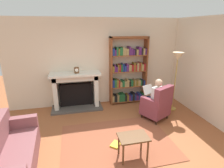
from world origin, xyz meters
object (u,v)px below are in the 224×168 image
at_px(seated_reader, 154,97).
at_px(floor_lamp, 177,62).
at_px(armchair_reading, 157,105).
at_px(sofa_floral, 9,155).
at_px(side_table, 133,140).
at_px(bookshelf, 128,72).
at_px(mantel_clock, 77,70).
at_px(fireplace, 76,89).

height_order(seated_reader, floor_lamp, floor_lamp).
relative_size(armchair_reading, seated_reader, 0.85).
distance_m(seated_reader, floor_lamp, 1.23).
relative_size(sofa_floral, side_table, 3.12).
height_order(bookshelf, floor_lamp, bookshelf).
relative_size(mantel_clock, side_table, 0.31).
bearing_deg(floor_lamp, side_table, -137.48).
relative_size(mantel_clock, sofa_floral, 0.10).
height_order(bookshelf, sofa_floral, bookshelf).
xyz_separation_m(mantel_clock, armchair_reading, (2.05, -1.16, -0.79)).
bearing_deg(fireplace, armchair_reading, -31.02).
distance_m(mantel_clock, side_table, 2.74).
bearing_deg(mantel_clock, bookshelf, 4.76).
height_order(fireplace, seated_reader, seated_reader).
bearing_deg(sofa_floral, side_table, -98.79).
relative_size(fireplace, mantel_clock, 8.73).
distance_m(seated_reader, sofa_floral, 3.51).
xyz_separation_m(mantel_clock, side_table, (0.90, -2.46, -0.82)).
xyz_separation_m(bookshelf, seated_reader, (0.37, -1.19, -0.42)).
distance_m(bookshelf, seated_reader, 1.32).
distance_m(armchair_reading, floor_lamp, 1.38).
bearing_deg(sofa_floral, fireplace, -31.46).
bearing_deg(side_table, bookshelf, 74.36).
bearing_deg(floor_lamp, bookshelf, 144.30).
xyz_separation_m(side_table, floor_lamp, (1.90, 1.75, 1.08)).
bearing_deg(armchair_reading, sofa_floral, -9.15).
height_order(sofa_floral, floor_lamp, floor_lamp).
distance_m(sofa_floral, side_table, 2.19).
height_order(mantel_clock, seated_reader, mantel_clock).
bearing_deg(bookshelf, seated_reader, -72.69).
height_order(armchair_reading, seated_reader, seated_reader).
relative_size(fireplace, side_table, 2.72).
distance_m(fireplace, side_table, 2.74).
bearing_deg(armchair_reading, side_table, 20.74).
bearing_deg(seated_reader, sofa_floral, -7.25).
height_order(mantel_clock, floor_lamp, floor_lamp).
relative_size(bookshelf, seated_reader, 1.88).
height_order(fireplace, mantel_clock, mantel_clock).
bearing_deg(side_table, fireplace, 110.37).
relative_size(armchair_reading, floor_lamp, 0.55).
distance_m(fireplace, mantel_clock, 0.63).
xyz_separation_m(fireplace, seated_reader, (2.05, -1.16, 0.03)).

